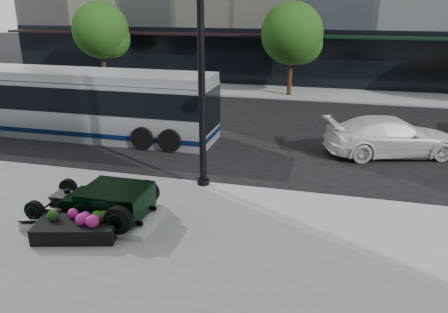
% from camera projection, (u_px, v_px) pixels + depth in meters
% --- Properties ---
extents(ground, '(120.00, 120.00, 0.00)m').
position_uv_depth(ground, '(222.00, 165.00, 16.38)').
color(ground, black).
rests_on(ground, ground).
extents(sidewalk_far, '(70.00, 4.00, 0.12)m').
position_uv_depth(sidewalk_far, '(275.00, 92.00, 29.13)').
color(sidewalk_far, gray).
rests_on(sidewalk_far, ground).
extents(street_trees, '(29.80, 3.80, 5.70)m').
position_uv_depth(street_trees, '(294.00, 36.00, 26.76)').
color(street_trees, black).
rests_on(street_trees, sidewalk_far).
extents(display_plinth, '(3.40, 1.80, 0.15)m').
position_uv_depth(display_plinth, '(100.00, 215.00, 12.10)').
color(display_plinth, silver).
rests_on(display_plinth, sidewalk_near).
extents(hot_rod, '(3.22, 2.00, 0.81)m').
position_uv_depth(hot_rod, '(109.00, 200.00, 11.85)').
color(hot_rod, black).
rests_on(hot_rod, display_plinth).
extents(info_plaque, '(0.46, 0.39, 0.31)m').
position_uv_depth(info_plaque, '(29.00, 225.00, 11.47)').
color(info_plaque, silver).
rests_on(info_plaque, sidewalk_near).
extents(lamppost, '(0.40, 0.40, 7.23)m').
position_uv_depth(lamppost, '(202.00, 83.00, 13.23)').
color(lamppost, black).
rests_on(lamppost, sidewalk_near).
extents(flower_planter, '(2.23, 1.51, 0.66)m').
position_uv_depth(flower_planter, '(77.00, 228.00, 11.09)').
color(flower_planter, black).
rests_on(flower_planter, sidewalk_near).
extents(transit_bus, '(12.12, 2.88, 2.92)m').
position_uv_depth(transit_bus, '(84.00, 103.00, 19.55)').
color(transit_bus, silver).
rests_on(transit_bus, ground).
extents(white_sedan, '(5.60, 3.60, 1.51)m').
position_uv_depth(white_sedan, '(392.00, 136.00, 17.21)').
color(white_sedan, white).
rests_on(white_sedan, ground).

